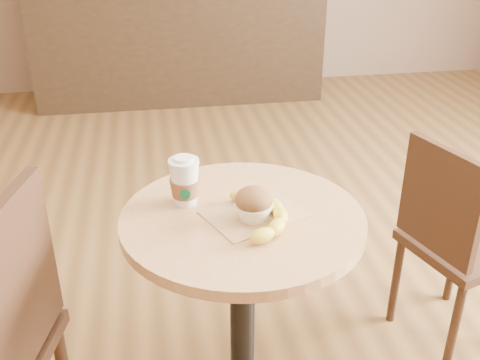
{
  "coord_description": "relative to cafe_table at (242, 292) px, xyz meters",
  "views": [
    {
      "loc": [
        -0.27,
        -1.28,
        1.48
      ],
      "look_at": [
        -0.05,
        -0.02,
        0.83
      ],
      "focal_mm": 42.0,
      "sensor_mm": 36.0,
      "label": 1
    }
  ],
  "objects": [
    {
      "name": "service_counter",
      "position": [
        0.05,
        3.24,
        0.02
      ],
      "size": [
        2.3,
        0.65,
        1.04
      ],
      "color": "black",
      "rests_on": "ground"
    },
    {
      "name": "cafe_table",
      "position": [
        0.0,
        0.0,
        0.0
      ],
      "size": [
        0.63,
        0.63,
        0.75
      ],
      "color": "black",
      "rests_on": "ground"
    },
    {
      "name": "coffee_cup",
      "position": [
        -0.14,
        0.09,
        0.31
      ],
      "size": [
        0.08,
        0.08,
        0.13
      ],
      "rotation": [
        0.0,
        0.0,
        -0.05
      ],
      "color": "white",
      "rests_on": "cafe_table"
    },
    {
      "name": "banana",
      "position": [
        0.05,
        -0.04,
        0.27
      ],
      "size": [
        0.15,
        0.27,
        0.04
      ],
      "primitive_type": null,
      "rotation": [
        0.0,
        0.0,
        -0.02
      ],
      "color": "gold",
      "rests_on": "kraft_bag"
    },
    {
      "name": "kraft_bag",
      "position": [
        0.03,
        -0.0,
        0.25
      ],
      "size": [
        0.29,
        0.26,
        0.0
      ],
      "primitive_type": "cube",
      "rotation": [
        0.0,
        0.0,
        0.4
      ],
      "color": "#A67E50",
      "rests_on": "cafe_table"
    },
    {
      "name": "muffin",
      "position": [
        0.02,
        -0.03,
        0.29
      ],
      "size": [
        0.1,
        0.1,
        0.09
      ],
      "color": "white",
      "rests_on": "kraft_bag"
    },
    {
      "name": "chair_right",
      "position": [
        0.78,
        0.25,
        -0.07
      ],
      "size": [
        0.43,
        0.43,
        0.78
      ],
      "rotation": [
        0.0,
        0.0,
        1.86
      ],
      "color": "#352012",
      "rests_on": "ground"
    }
  ]
}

